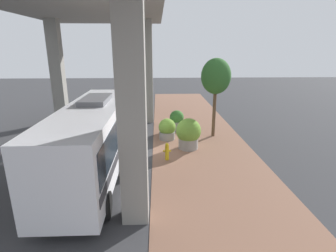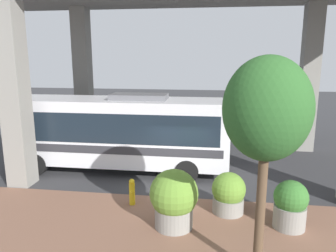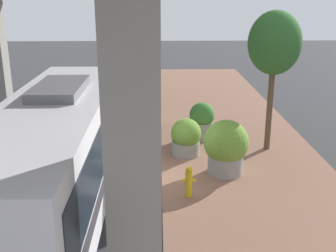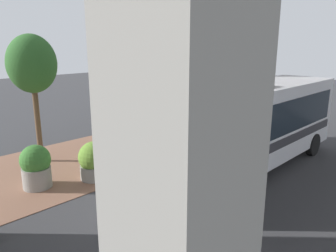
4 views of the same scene
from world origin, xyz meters
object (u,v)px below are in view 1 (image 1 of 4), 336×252
street_tree_near (216,77)px  planter_middle (188,134)px  fire_hydrant (167,151)px  bus (94,136)px  planter_front (167,129)px  planter_back (177,121)px

street_tree_near → planter_middle: bearing=48.7°
fire_hydrant → planter_middle: 2.20m
planter_middle → bus: bearing=33.1°
fire_hydrant → planter_front: size_ratio=0.69×
planter_middle → planter_back: planter_middle is taller
planter_back → planter_middle: bearing=97.2°
planter_front → planter_middle: planter_middle is taller
fire_hydrant → street_tree_near: 6.30m
planter_front → street_tree_near: size_ratio=0.27×
street_tree_near → planter_back: bearing=-27.5°
fire_hydrant → street_tree_near: (-3.35, -3.95, 3.58)m
fire_hydrant → planter_front: 3.40m
fire_hydrant → planter_back: 5.31m
bus → planter_back: 8.11m
planter_front → planter_back: size_ratio=0.92×
planter_back → fire_hydrant: bearing=80.2°
bus → planter_back: bus is taller
street_tree_near → planter_front: bearing=9.9°
planter_front → planter_middle: (-1.22, 1.72, 0.26)m
planter_middle → planter_back: size_ratio=1.21×
fire_hydrant → planter_middle: size_ratio=0.52×
bus → planter_front: 6.20m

